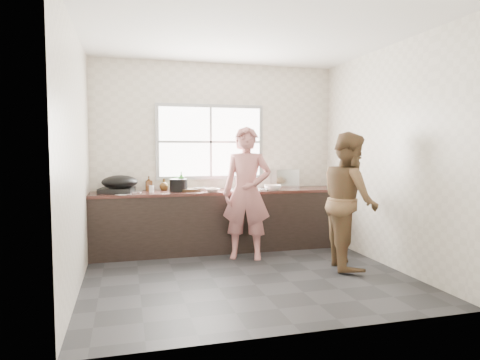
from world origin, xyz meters
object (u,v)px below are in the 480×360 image
object	(u,v)px
woman	(247,197)
plate_food	(180,189)
bottle_brown_tall	(149,184)
bowl_held	(246,188)
black_pot	(179,185)
bottle_green	(181,181)
pot_lid_right	(132,192)
bowl_mince	(212,190)
bottle_brown_short	(164,185)
glass_jar	(151,189)
bowl_crabs	(273,188)
burner	(117,190)
cutting_board	(188,190)
dish_rack	(285,178)
person_side	(350,200)
wok	(120,182)
pot_lid_left	(123,194)

from	to	relation	value
woman	plate_food	size ratio (longest dim) A/B	7.40
woman	bottle_brown_tall	bearing A→B (deg)	168.82
bowl_held	black_pot	distance (m)	0.95
bottle_green	pot_lid_right	bearing A→B (deg)	177.76
bowl_mince	plate_food	xyz separation A→B (m)	(-0.39, 0.41, -0.01)
bottle_brown_short	glass_jar	size ratio (longest dim) A/B	1.62
bowl_crabs	bottle_green	distance (m)	1.29
bottle_brown_short	burner	distance (m)	0.66
pot_lid_right	cutting_board	bearing A→B (deg)	-4.60
black_pot	pot_lid_right	bearing A→B (deg)	170.30
glass_jar	dish_rack	distance (m)	2.02
pot_lid_right	bowl_mince	bearing A→B (deg)	-14.11
person_side	bottle_brown_tall	distance (m)	2.77
black_pot	burner	distance (m)	0.83
bowl_held	plate_food	size ratio (longest dim) A/B	0.86
glass_jar	burner	xyz separation A→B (m)	(-0.45, 0.12, -0.01)
bowl_mince	wok	bearing A→B (deg)	171.80
wok	pot_lid_right	world-z (taller)	wok
woman	burner	bearing A→B (deg)	-178.74
bowl_held	burner	distance (m)	1.78
bowl_mince	plate_food	world-z (taller)	bowl_mince
bowl_crabs	black_pot	world-z (taller)	black_pot
woman	cutting_board	distance (m)	0.89
person_side	pot_lid_right	world-z (taller)	person_side
black_pot	pot_lid_right	distance (m)	0.63
bowl_mince	wok	xyz separation A→B (m)	(-1.22, 0.18, 0.13)
pot_lid_left	bowl_held	bearing A→B (deg)	2.54
cutting_board	black_pot	world-z (taller)	black_pot
woman	bottle_brown_tall	world-z (taller)	woman
glass_jar	dish_rack	world-z (taller)	dish_rack
cutting_board	plate_food	world-z (taller)	cutting_board
bottle_brown_short	bottle_green	bearing A→B (deg)	-34.75
bottle_brown_short	glass_jar	world-z (taller)	bottle_brown_short
bottle_brown_tall	pot_lid_left	world-z (taller)	bottle_brown_tall
wok	burner	bearing A→B (deg)	113.52
burner	wok	xyz separation A→B (m)	(0.04, -0.09, 0.12)
cutting_board	bowl_crabs	xyz separation A→B (m)	(1.18, -0.21, 0.01)
bowl_crabs	wok	xyz separation A→B (m)	(-2.09, 0.18, 0.12)
black_pot	glass_jar	size ratio (longest dim) A/B	2.61
bowl_crabs	bottle_green	xyz separation A→B (m)	(-1.27, 0.24, 0.11)
black_pot	woman	bearing A→B (deg)	-31.10
plate_food	bottle_brown_short	distance (m)	0.24
bottle_green	pot_lid_right	distance (m)	0.68
dish_rack	pot_lid_left	distance (m)	2.41
plate_food	pot_lid_right	xyz separation A→B (m)	(-0.67, -0.14, -0.00)
plate_food	woman	bearing A→B (deg)	-43.83
plate_food	glass_jar	xyz separation A→B (m)	(-0.42, -0.26, 0.04)
bottle_brown_short	glass_jar	distance (m)	0.31
black_pot	bottle_green	size ratio (longest dim) A/B	0.88
glass_jar	plate_food	bearing A→B (deg)	31.74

